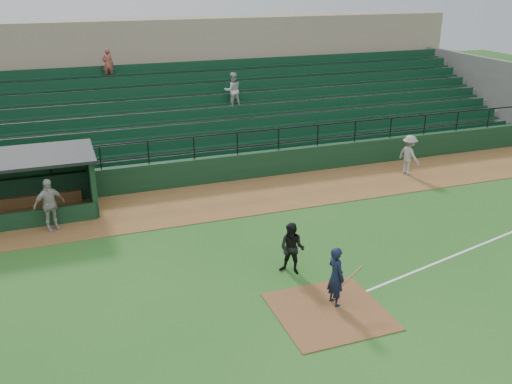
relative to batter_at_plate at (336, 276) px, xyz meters
name	(u,v)px	position (x,y,z in m)	size (l,w,h in m)	color
ground	(314,294)	(-0.32, 0.69, -0.90)	(90.00, 90.00, 0.00)	#255A1D
warning_track	(232,198)	(-0.32, 8.69, -0.88)	(40.00, 4.00, 0.03)	brown
home_plate_dirt	(329,311)	(-0.32, -0.31, -0.88)	(3.00, 3.00, 0.03)	brown
foul_line	(501,237)	(7.68, 1.89, -0.89)	(18.00, 0.09, 0.01)	white
stadium_structure	(183,104)	(-0.32, 17.15, 1.41)	(38.00, 13.08, 6.40)	black
batter_at_plate	(336,276)	(0.00, 0.00, 0.00)	(1.04, 0.72, 1.79)	black
umpire	(292,249)	(-0.44, 2.08, -0.05)	(0.82, 0.64, 1.68)	black
runner	(409,155)	(8.40, 8.78, 0.07)	(1.21, 0.69, 1.87)	gray
dugout_player_a	(49,205)	(-7.46, 7.99, 0.12)	(1.15, 0.48, 1.97)	#AAA49F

